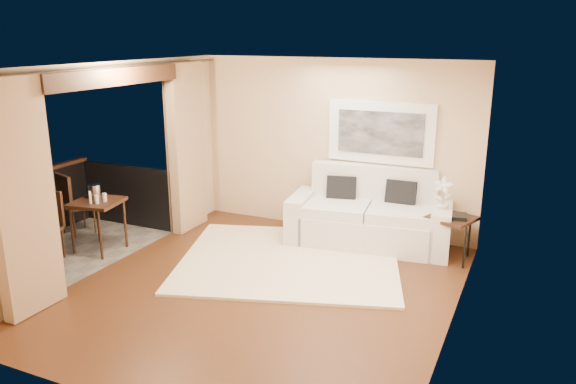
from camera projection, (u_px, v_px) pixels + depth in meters
The scene contains 18 objects.
floor at pixel (263, 289), 6.94m from camera, with size 5.00×5.00×0.00m, color #543018.
room_shell at pixel (111, 77), 7.11m from camera, with size 5.00×6.40×5.00m.
balcony at pixel (62, 237), 8.21m from camera, with size 1.81×2.60×1.17m.
curtains at pixel (120, 168), 7.42m from camera, with size 0.16×4.80×2.64m.
artwork at pixel (381, 133), 8.36m from camera, with size 1.62×0.07×0.92m.
rug at pixel (289, 260), 7.79m from camera, with size 2.96×2.57×0.04m, color #FFF1CD.
sofa at pixel (370, 217), 8.38m from camera, with size 2.46×1.30×1.13m.
side_table at pixel (451, 221), 7.69m from camera, with size 0.73×0.73×0.63m.
tray at pixel (452, 216), 7.65m from camera, with size 0.38×0.28×0.05m, color black.
orchid at pixel (443, 195), 7.77m from camera, with size 0.27×0.18×0.52m, color white.
bistro_table at pixel (97, 206), 8.01m from camera, with size 0.74×0.74×0.75m.
balcony_chair_far at pixel (71, 200), 8.67m from camera, with size 0.54×0.54×0.98m.
balcony_chair_near at pixel (47, 220), 7.74m from camera, with size 0.49×0.49×0.96m.
ice_bucket at pixel (95, 191), 8.09m from camera, with size 0.18×0.18×0.20m, color silver.
candle at pixel (105, 197), 8.03m from camera, with size 0.06×0.06×0.07m, color red.
vase at pixel (90, 198), 7.82m from camera, with size 0.04×0.04×0.18m, color white.
glass_a at pixel (97, 199), 7.84m from camera, with size 0.06×0.06×0.12m, color silver.
glass_b at pixel (105, 197), 7.94m from camera, with size 0.06×0.06×0.12m, color silver.
Camera 1 is at (2.92, -5.64, 3.05)m, focal length 35.00 mm.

